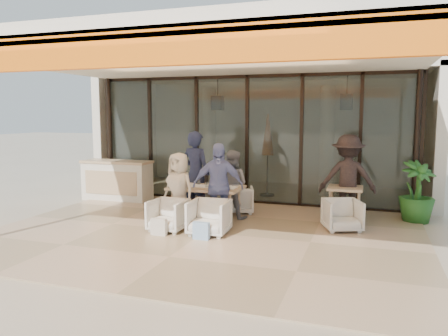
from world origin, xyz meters
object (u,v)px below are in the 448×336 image
at_px(chair_near_left, 168,214).
at_px(diner_periwinkle, 218,186).
at_px(host_counter, 117,180).
at_px(chair_far_right, 238,199).
at_px(side_table, 345,192).
at_px(standing_woman, 348,178).
at_px(diner_cream, 179,189).
at_px(diner_grey, 232,184).
at_px(side_chair, 342,214).
at_px(chair_near_right, 209,216).
at_px(chair_far_left, 204,195).
at_px(dining_table, 206,189).
at_px(potted_palm, 417,192).
at_px(diner_navy, 196,174).

height_order(chair_near_left, diner_periwinkle, diner_periwinkle).
bearing_deg(host_counter, chair_far_right, -7.37).
distance_m(side_table, standing_woman, 0.32).
xyz_separation_m(chair_near_left, diner_cream, (0.00, 0.50, 0.40)).
distance_m(diner_grey, side_chair, 2.39).
height_order(diner_grey, diner_cream, diner_cream).
bearing_deg(diner_grey, chair_near_right, 98.16).
distance_m(chair_near_right, diner_grey, 1.45).
bearing_deg(chair_far_left, diner_periwinkle, 122.11).
relative_size(host_counter, side_chair, 2.70).
relative_size(dining_table, potted_palm, 1.16).
height_order(chair_far_left, chair_near_right, chair_near_right).
height_order(chair_far_left, standing_woman, standing_woman).
bearing_deg(chair_far_left, diner_navy, 91.15).
bearing_deg(chair_far_left, dining_table, 114.85).
bearing_deg(side_chair, chair_far_right, 139.62).
xyz_separation_m(host_counter, chair_far_right, (3.46, -0.45, -0.19)).
height_order(diner_periwinkle, side_chair, diner_periwinkle).
relative_size(chair_far_right, chair_near_left, 0.99).
relative_size(chair_near_left, diner_grey, 0.46).
height_order(chair_far_left, chair_near_left, chair_far_left).
height_order(chair_far_right, standing_woman, standing_woman).
bearing_deg(chair_far_left, side_table, 179.83).
height_order(chair_far_right, diner_navy, diner_navy).
bearing_deg(side_chair, diner_cream, 169.30).
xyz_separation_m(diner_cream, potted_palm, (4.59, 1.80, -0.10)).
bearing_deg(dining_table, side_chair, 2.50).
height_order(host_counter, chair_far_right, host_counter).
bearing_deg(dining_table, diner_periwinkle, -46.97).
bearing_deg(diner_grey, diner_navy, 8.16).
relative_size(side_table, potted_palm, 0.58).
bearing_deg(diner_grey, host_counter, -7.17).
height_order(diner_grey, side_chair, diner_grey).
bearing_deg(side_table, chair_near_right, -142.01).
relative_size(host_counter, diner_navy, 0.98).
bearing_deg(standing_woman, chair_far_right, -4.74).
bearing_deg(diner_grey, diner_cream, 55.13).
distance_m(chair_near_left, standing_woman, 3.82).
relative_size(side_table, standing_woman, 0.41).
bearing_deg(chair_far_right, chair_far_left, -18.15).
distance_m(chair_far_right, diner_periwinkle, 1.49).
relative_size(chair_far_left, standing_woman, 0.39).
distance_m(host_counter, chair_far_right, 3.49).
bearing_deg(host_counter, chair_far_left, -9.70).
xyz_separation_m(dining_table, side_chair, (2.76, 0.12, -0.34)).
distance_m(chair_far_right, diner_navy, 1.15).
distance_m(dining_table, diner_periwinkle, 0.64).
distance_m(diner_cream, potted_palm, 4.93).
distance_m(chair_near_left, diner_cream, 0.64).
bearing_deg(host_counter, chair_near_left, -41.91).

